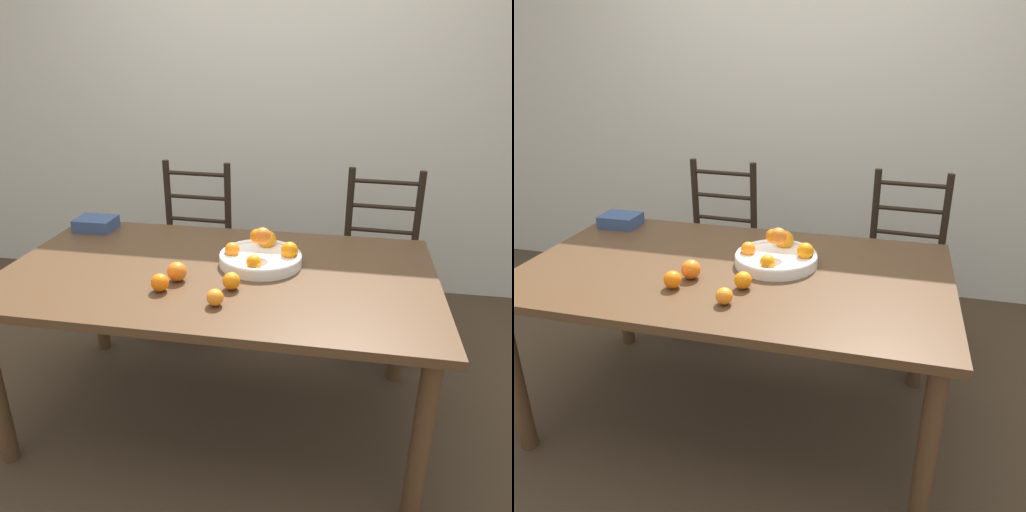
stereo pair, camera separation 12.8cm
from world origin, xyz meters
The scene contains 11 objects.
ground_plane centered at (0.00, 0.00, 0.00)m, with size 12.00×12.00×0.00m, color #423323.
wall_back centered at (0.00, 1.55, 1.30)m, with size 8.00×0.06×2.60m.
dining_table centered at (0.00, 0.00, 0.66)m, with size 1.79×1.03×0.75m.
fruit_bowl centered at (0.17, 0.09, 0.79)m, with size 0.35×0.35×0.17m.
orange_loose_0 centered at (0.07, -0.30, 0.78)m, with size 0.06×0.06×0.06m.
orange_loose_1 centered at (0.10, -0.17, 0.78)m, with size 0.07×0.07×0.07m.
orange_loose_2 centered at (-0.17, -0.23, 0.78)m, with size 0.07×0.07×0.07m.
orange_loose_3 centered at (-0.13, -0.13, 0.79)m, with size 0.08×0.08×0.08m.
chair_left centered at (-0.38, 0.81, 0.48)m, with size 0.44×0.42×0.99m.
chair_right centered at (0.71, 0.81, 0.48)m, with size 0.44×0.42×0.99m.
book_stack centered at (-0.74, 0.38, 0.78)m, with size 0.19×0.15×0.06m.
Camera 1 is at (0.50, -1.84, 1.60)m, focal length 35.00 mm.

